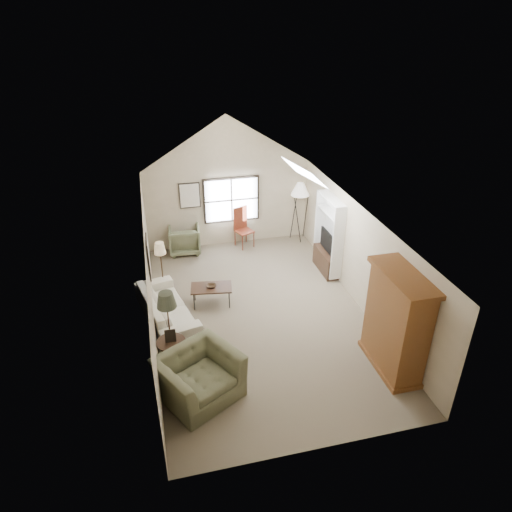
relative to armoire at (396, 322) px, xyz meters
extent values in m
cube|color=#6C604D|center=(-2.18, 2.40, -1.10)|extent=(5.00, 8.00, 0.01)
cube|color=#B9A78C|center=(-2.18, 6.40, 0.15)|extent=(5.00, 0.01, 2.50)
cube|color=#B9A78C|center=(-2.18, -1.60, 0.15)|extent=(5.00, 0.01, 2.50)
cube|color=#B9A78C|center=(-4.68, 2.40, 0.15)|extent=(0.01, 8.00, 2.50)
cube|color=#B9A78C|center=(0.32, 2.40, 0.15)|extent=(0.01, 8.00, 2.50)
cube|color=black|center=(-2.08, 6.36, 0.35)|extent=(1.72, 0.08, 1.42)
cube|color=black|center=(-4.65, 2.70, 0.65)|extent=(0.68, 0.04, 0.88)
cube|color=black|center=(-3.33, 6.37, 0.60)|extent=(0.62, 0.04, 0.78)
cube|color=brown|center=(0.00, 0.00, 0.00)|extent=(0.60, 1.50, 2.20)
cube|color=white|center=(0.16, 4.00, 0.05)|extent=(0.32, 1.30, 2.10)
cube|color=#382316|center=(0.14, 4.00, -0.80)|extent=(0.34, 1.18, 0.60)
cube|color=black|center=(0.14, 4.00, -0.18)|extent=(0.05, 0.90, 0.55)
imported|color=beige|center=(-4.38, 2.69, -0.75)|extent=(1.47, 2.56, 0.70)
imported|color=#5C5E42|center=(-3.94, 0.10, -0.64)|extent=(1.84, 1.78, 0.92)
imported|color=#606245|center=(-3.60, 6.10, -0.68)|extent=(0.97, 1.00, 0.85)
cube|color=#362316|center=(-3.25, 3.09, -0.84)|extent=(1.08, 0.70, 0.51)
imported|color=#322214|center=(-3.25, 3.09, -0.56)|extent=(0.27, 0.27, 0.06)
cylinder|color=#362416|center=(-4.38, 1.09, -0.80)|extent=(0.73, 0.73, 0.60)
cube|color=brown|center=(-1.76, 6.03, -0.48)|extent=(0.63, 0.63, 1.24)
camera|label=1|loc=(-4.43, -6.42, 5.47)|focal=32.00mm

